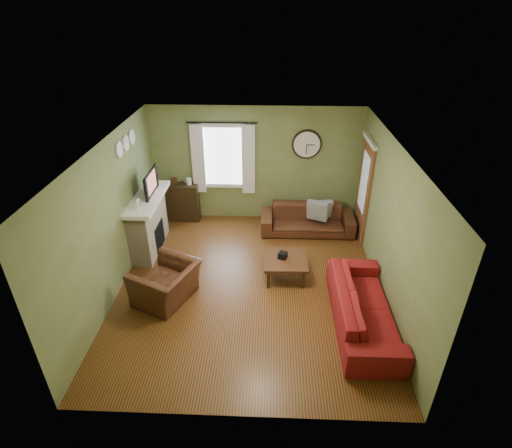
{
  "coord_description": "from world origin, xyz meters",
  "views": [
    {
      "loc": [
        0.34,
        -5.71,
        4.55
      ],
      "look_at": [
        0.1,
        0.4,
        1.05
      ],
      "focal_mm": 28.0,
      "sensor_mm": 36.0,
      "label": 1
    }
  ],
  "objects_px": {
    "bookshelf": "(183,202)",
    "sofa_red": "(364,307)",
    "sofa_brown": "(307,219)",
    "armchair": "(166,283)",
    "coffee_table": "(285,268)"
  },
  "relations": [
    {
      "from": "bookshelf",
      "to": "sofa_red",
      "type": "relative_size",
      "value": 0.39
    },
    {
      "from": "bookshelf",
      "to": "coffee_table",
      "type": "bearing_deg",
      "value": -43.02
    },
    {
      "from": "armchair",
      "to": "sofa_red",
      "type": "bearing_deg",
      "value": 106.0
    },
    {
      "from": "sofa_brown",
      "to": "coffee_table",
      "type": "xyz_separation_m",
      "value": [
        -0.53,
        -1.71,
        -0.09
      ]
    },
    {
      "from": "sofa_brown",
      "to": "armchair",
      "type": "xyz_separation_m",
      "value": [
        -2.56,
        -2.39,
        0.03
      ]
    },
    {
      "from": "coffee_table",
      "to": "sofa_brown",
      "type": "bearing_deg",
      "value": 72.85
    },
    {
      "from": "armchair",
      "to": "coffee_table",
      "type": "bearing_deg",
      "value": 132.86
    },
    {
      "from": "sofa_brown",
      "to": "coffee_table",
      "type": "bearing_deg",
      "value": -107.15
    },
    {
      "from": "sofa_brown",
      "to": "sofa_red",
      "type": "bearing_deg",
      "value": -76.73
    },
    {
      "from": "bookshelf",
      "to": "sofa_brown",
      "type": "distance_m",
      "value": 2.87
    },
    {
      "from": "bookshelf",
      "to": "sofa_red",
      "type": "bearing_deg",
      "value": -43.28
    },
    {
      "from": "bookshelf",
      "to": "sofa_brown",
      "type": "xyz_separation_m",
      "value": [
        2.83,
        -0.44,
        -0.15
      ]
    },
    {
      "from": "armchair",
      "to": "sofa_brown",
      "type": "bearing_deg",
      "value": 157.3
    },
    {
      "from": "sofa_brown",
      "to": "armchair",
      "type": "bearing_deg",
      "value": -136.88
    },
    {
      "from": "sofa_red",
      "to": "armchair",
      "type": "xyz_separation_m",
      "value": [
        -3.23,
        0.46,
        -0.0
      ]
    }
  ]
}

